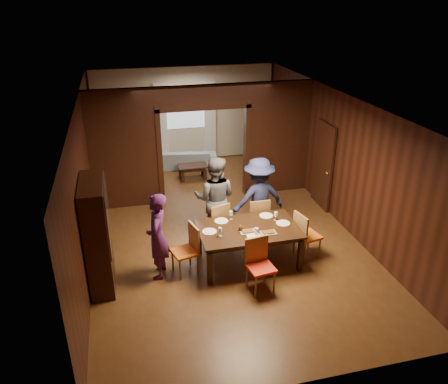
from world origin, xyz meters
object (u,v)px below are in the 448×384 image
object	(u,v)px
chair_far_r	(257,217)
chair_near	(261,266)
chair_left	(185,250)
chair_right	(308,234)
person_grey	(215,198)
hutch	(98,235)
person_purple	(158,236)
coffee_table	(193,172)
dining_table	(248,245)
person_navy	(259,198)
chair_far_l	(215,223)
sofa	(186,158)

from	to	relation	value
chair_far_r	chair_near	world-z (taller)	same
chair_left	chair_right	bearing A→B (deg)	75.66
person_grey	hutch	xyz separation A→B (m)	(-2.35, -1.10, 0.08)
person_grey	person_purple	bearing A→B (deg)	61.50
person_purple	coffee_table	distance (m)	4.71
person_grey	chair_far_r	xyz separation A→B (m)	(0.85, -0.24, -0.44)
dining_table	chair_left	bearing A→B (deg)	-177.20
person_navy	chair_left	xyz separation A→B (m)	(-1.75, -1.00, -0.41)
chair_far_l	hutch	world-z (taller)	hutch
coffee_table	person_grey	bearing A→B (deg)	-91.65
person_grey	coffee_table	xyz separation A→B (m)	(0.10, 3.32, -0.72)
person_grey	sofa	xyz separation A→B (m)	(0.04, 4.25, -0.65)
hutch	person_navy	bearing A→B (deg)	16.10
sofa	chair_near	size ratio (longest dim) A/B	1.94
chair_near	hutch	world-z (taller)	hutch
person_grey	dining_table	xyz separation A→B (m)	(0.41, -1.09, -0.54)
person_grey	hutch	distance (m)	2.60
chair_far_r	hutch	size ratio (longest dim) A/B	0.48
chair_right	chair_far_r	bearing A→B (deg)	26.58
coffee_table	chair_far_l	distance (m)	3.59
person_purple	hutch	world-z (taller)	hutch
person_navy	chair_near	distance (m)	1.95
chair_near	coffee_table	bearing A→B (deg)	84.70
hutch	dining_table	bearing A→B (deg)	0.09
coffee_table	chair_far_r	distance (m)	3.65
person_purple	dining_table	world-z (taller)	person_purple
person_navy	chair_far_r	world-z (taller)	person_navy
person_purple	chair_right	distance (m)	2.96
person_navy	chair_far_r	bearing A→B (deg)	48.68
person_navy	chair_far_r	size ratio (longest dim) A/B	1.85
chair_left	chair_right	size ratio (longest dim) A/B	1.00
sofa	person_grey	bearing A→B (deg)	99.10
chair_far_l	chair_near	distance (m)	1.78
coffee_table	chair_near	xyz separation A→B (m)	(0.28, -5.31, 0.28)
chair_right	chair_near	distance (m)	1.50
chair_far_r	chair_right	bearing A→B (deg)	130.04
dining_table	person_grey	bearing A→B (deg)	110.52
person_navy	sofa	world-z (taller)	person_navy
person_navy	chair_far_l	distance (m)	1.05
person_purple	chair_left	bearing A→B (deg)	100.26
person_navy	sofa	distance (m)	4.54
coffee_table	chair_right	xyz separation A→B (m)	(1.53, -4.48, 0.28)
coffee_table	hutch	xyz separation A→B (m)	(-2.45, -4.42, 0.80)
person_purple	hutch	size ratio (longest dim) A/B	0.83
chair_left	chair_near	distance (m)	1.47
coffee_table	chair_far_l	bearing A→B (deg)	-92.34
coffee_table	chair_right	size ratio (longest dim) A/B	0.82
sofa	dining_table	distance (m)	5.36
chair_far_l	hutch	bearing A→B (deg)	1.21
chair_left	chair_far_r	xyz separation A→B (m)	(1.70, 0.92, 0.00)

